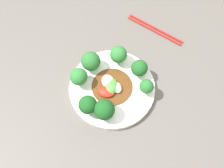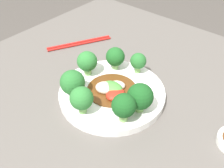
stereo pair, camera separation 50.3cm
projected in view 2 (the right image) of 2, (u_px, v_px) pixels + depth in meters
The scene contains 10 objects.
plate at pixel (112, 93), 0.65m from camera, with size 0.26×0.26×0.02m.
broccoli_east at pixel (138, 61), 0.68m from camera, with size 0.04×0.04×0.06m.
broccoli_west at pixel (82, 99), 0.56m from camera, with size 0.05×0.05×0.07m.
broccoli_north at pixel (87, 62), 0.67m from camera, with size 0.05×0.05×0.07m.
broccoli_southwest at pixel (124, 106), 0.54m from camera, with size 0.05×0.05×0.07m.
broccoli_northwest at pixel (73, 83), 0.61m from camera, with size 0.06×0.06×0.07m.
broccoli_south at pixel (140, 97), 0.57m from camera, with size 0.06×0.06×0.07m.
broccoli_northeast at pixel (115, 57), 0.69m from camera, with size 0.05×0.05×0.06m.
stirfry_center at pixel (112, 89), 0.63m from camera, with size 0.12×0.12×0.02m.
chopsticks at pixel (79, 43), 0.84m from camera, with size 0.19×0.11×0.01m.
Camera 2 is at (-0.35, -0.32, 1.20)m, focal length 42.00 mm.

